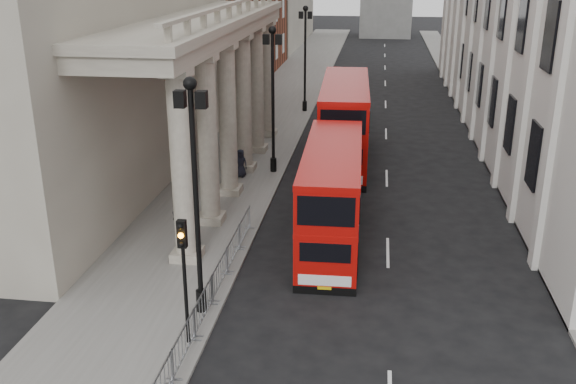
% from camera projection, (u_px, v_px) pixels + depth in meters
% --- Properties ---
extents(ground, '(260.00, 260.00, 0.00)m').
position_uv_depth(ground, '(186.00, 384.00, 19.04)').
color(ground, black).
rests_on(ground, ground).
extents(sidewalk_west, '(6.00, 140.00, 0.12)m').
position_uv_depth(sidewalk_west, '(263.00, 129.00, 47.32)').
color(sidewalk_west, slate).
rests_on(sidewalk_west, ground).
extents(sidewalk_east, '(3.00, 140.00, 0.12)m').
position_uv_depth(sidewalk_east, '(493.00, 137.00, 45.17)').
color(sidewalk_east, slate).
rests_on(sidewalk_east, ground).
extents(kerb, '(0.20, 140.00, 0.14)m').
position_uv_depth(kerb, '(303.00, 130.00, 46.93)').
color(kerb, slate).
rests_on(kerb, ground).
extents(portico_building, '(9.00, 28.00, 12.00)m').
position_uv_depth(portico_building, '(89.00, 73.00, 35.09)').
color(portico_building, gray).
rests_on(portico_building, ground).
extents(lamp_post_south, '(1.05, 0.44, 8.32)m').
position_uv_depth(lamp_post_south, '(195.00, 183.00, 21.16)').
color(lamp_post_south, black).
rests_on(lamp_post_south, sidewalk_west).
extents(lamp_post_mid, '(1.05, 0.44, 8.32)m').
position_uv_depth(lamp_post_mid, '(273.00, 90.00, 36.04)').
color(lamp_post_mid, black).
rests_on(lamp_post_mid, sidewalk_west).
extents(lamp_post_north, '(1.05, 0.44, 8.32)m').
position_uv_depth(lamp_post_north, '(305.00, 52.00, 50.92)').
color(lamp_post_north, black).
rests_on(lamp_post_north, sidewalk_west).
extents(traffic_light, '(0.28, 0.33, 4.30)m').
position_uv_depth(traffic_light, '(183.00, 260.00, 19.89)').
color(traffic_light, black).
rests_on(traffic_light, sidewalk_west).
extents(crowd_barriers, '(0.50, 18.75, 1.10)m').
position_uv_depth(crowd_barriers, '(194.00, 324.00, 20.93)').
color(crowd_barriers, gray).
rests_on(crowd_barriers, sidewalk_west).
extents(bus_near, '(2.67, 10.04, 4.31)m').
position_uv_depth(bus_near, '(332.00, 194.00, 27.93)').
color(bus_near, '#B30B08').
rests_on(bus_near, ground).
extents(bus_far, '(3.17, 11.51, 4.93)m').
position_uv_depth(bus_far, '(344.00, 121.00, 39.10)').
color(bus_far, '#AD0B07').
rests_on(bus_far, ground).
extents(pedestrian_a, '(0.70, 0.48, 1.87)m').
position_uv_depth(pedestrian_a, '(180.00, 213.00, 29.01)').
color(pedestrian_a, black).
rests_on(pedestrian_a, sidewalk_west).
extents(pedestrian_b, '(0.88, 0.75, 1.59)m').
position_uv_depth(pedestrian_b, '(213.00, 179.00, 33.94)').
color(pedestrian_b, black).
rests_on(pedestrian_b, sidewalk_west).
extents(pedestrian_c, '(0.86, 0.63, 1.61)m').
position_uv_depth(pedestrian_c, '(241.00, 163.00, 36.47)').
color(pedestrian_c, black).
rests_on(pedestrian_c, sidewalk_west).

